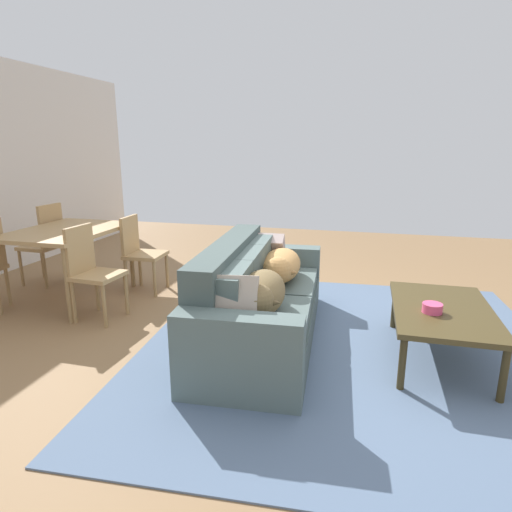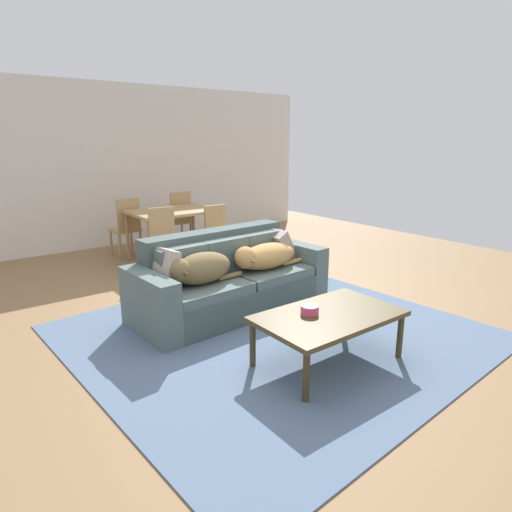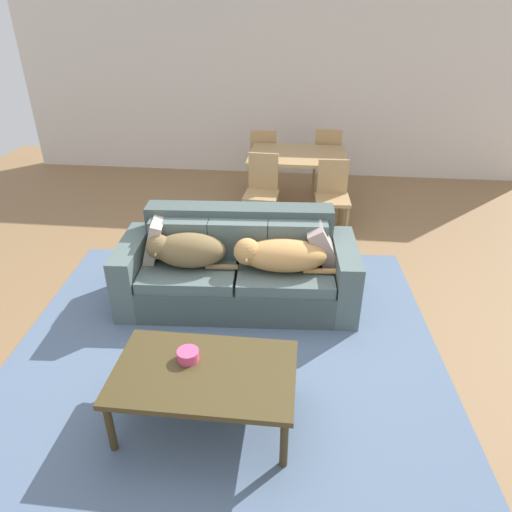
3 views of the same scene
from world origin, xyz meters
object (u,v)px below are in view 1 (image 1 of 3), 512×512
(throw_pillow_by_left_arm, at_px, (229,304))
(couch, at_px, (257,303))
(coffee_table, at_px, (442,313))
(dining_chair_near_left, at_px, (91,268))
(throw_pillow_by_right_arm, at_px, (266,252))
(dining_table, at_px, (66,236))
(dining_chair_far_right, at_px, (46,241))
(dog_on_left_cushion, at_px, (262,293))
(dining_chair_near_right, at_px, (140,250))
(dog_on_right_cushion, at_px, (281,266))
(bowl_on_coffee_table, at_px, (432,308))

(throw_pillow_by_left_arm, bearing_deg, couch, 0.21)
(coffee_table, bearing_deg, dining_chair_near_left, 88.75)
(throw_pillow_by_left_arm, bearing_deg, throw_pillow_by_right_arm, 3.72)
(dining_chair_near_left, bearing_deg, dining_table, 57.92)
(coffee_table, height_order, dining_chair_near_left, dining_chair_near_left)
(coffee_table, bearing_deg, dining_chair_far_right, 78.49)
(couch, xyz_separation_m, dining_chair_far_right, (0.86, 2.80, 0.20))
(dining_table, relative_size, dining_chair_far_right, 1.28)
(dog_on_left_cushion, bearing_deg, dining_chair_near_right, 48.71)
(dog_on_right_cushion, distance_m, dining_chair_near_right, 1.80)
(dog_on_right_cushion, relative_size, dining_chair_far_right, 0.98)
(bowl_on_coffee_table, bearing_deg, coffee_table, -37.05)
(dining_table, distance_m, dining_chair_near_right, 0.77)
(coffee_table, height_order, dining_chair_far_right, dining_chair_far_right)
(throw_pillow_by_left_arm, height_order, throw_pillow_by_right_arm, throw_pillow_by_left_arm)
(bowl_on_coffee_table, xyz_separation_m, dining_chair_far_right, (0.99, 4.18, 0.07))
(dining_chair_near_right, bearing_deg, dog_on_left_cushion, -130.29)
(throw_pillow_by_right_arm, height_order, coffee_table, throw_pillow_by_right_arm)
(dog_on_left_cushion, distance_m, throw_pillow_by_left_arm, 0.36)
(dining_chair_far_right, bearing_deg, dining_chair_near_left, 57.36)
(throw_pillow_by_right_arm, height_order, bowl_on_coffee_table, throw_pillow_by_right_arm)
(dining_table, bearing_deg, dog_on_right_cushion, -92.11)
(dog_on_right_cushion, height_order, throw_pillow_by_right_arm, throw_pillow_by_right_arm)
(dog_on_left_cushion, height_order, throw_pillow_by_left_arm, throw_pillow_by_left_arm)
(dining_table, bearing_deg, bowl_on_coffee_table, -99.44)
(throw_pillow_by_right_arm, xyz_separation_m, dining_chair_far_right, (0.10, 2.71, -0.06))
(throw_pillow_by_left_arm, xyz_separation_m, coffee_table, (0.76, -1.47, -0.21))
(couch, relative_size, dog_on_right_cushion, 2.29)
(dog_on_right_cushion, height_order, dining_chair_near_right, dining_chair_near_right)
(throw_pillow_by_left_arm, bearing_deg, dining_chair_near_left, 63.26)
(coffee_table, xyz_separation_m, dining_table, (0.47, 3.66, 0.31))
(coffee_table, relative_size, dining_table, 0.95)
(dining_chair_near_left, height_order, dining_chair_near_right, dining_chair_near_left)
(bowl_on_coffee_table, relative_size, dining_chair_near_left, 0.16)
(throw_pillow_by_left_arm, relative_size, dining_chair_near_right, 0.46)
(coffee_table, relative_size, bowl_on_coffee_table, 8.09)
(throw_pillow_by_right_arm, bearing_deg, couch, -172.78)
(throw_pillow_by_left_arm, relative_size, coffee_table, 0.34)
(dog_on_left_cushion, height_order, throw_pillow_by_right_arm, throw_pillow_by_right_arm)
(dog_on_left_cushion, bearing_deg, dog_on_right_cushion, -2.08)
(dog_on_left_cushion, bearing_deg, throw_pillow_by_left_arm, 151.02)
(throw_pillow_by_left_arm, xyz_separation_m, dining_table, (1.22, 2.19, 0.10))
(throw_pillow_by_right_arm, distance_m, dining_chair_near_right, 1.51)
(couch, bearing_deg, dog_on_left_cushion, -164.48)
(dog_on_left_cushion, bearing_deg, dining_chair_near_left, 70.57)
(dining_chair_near_left, distance_m, dining_chair_near_right, 0.84)
(dog_on_left_cushion, relative_size, bowl_on_coffee_table, 5.59)
(couch, height_order, dining_chair_far_right, dining_chair_far_right)
(dog_on_right_cushion, xyz_separation_m, throw_pillow_by_right_arm, (0.38, 0.23, 0.02))
(coffee_table, distance_m, bowl_on_coffee_table, 0.17)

